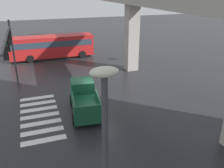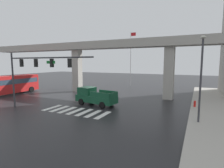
% 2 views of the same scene
% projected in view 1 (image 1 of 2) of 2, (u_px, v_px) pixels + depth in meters
% --- Properties ---
extents(ground_plane, '(120.00, 120.00, 0.00)m').
position_uv_depth(ground_plane, '(101.00, 106.00, 19.40)').
color(ground_plane, '#232326').
extents(crosswalk_stripes, '(7.15, 2.80, 0.01)m').
position_uv_depth(crosswalk_stripes, '(40.00, 116.00, 17.92)').
color(crosswalk_stripes, silver).
rests_on(crosswalk_stripes, ground).
extents(elevated_overpass, '(54.64, 2.44, 8.52)m').
position_uv_depth(elevated_overpass, '(174.00, 9.00, 18.54)').
color(elevated_overpass, '#ADA89E').
rests_on(elevated_overpass, ground).
extents(pickup_truck, '(5.30, 2.56, 2.08)m').
position_uv_depth(pickup_truck, '(84.00, 99.00, 18.37)').
color(pickup_truck, '#14472D').
rests_on(pickup_truck, ground).
extents(city_bus, '(2.86, 10.82, 2.99)m').
position_uv_depth(city_bus, '(52.00, 45.00, 32.00)').
color(city_bus, red).
rests_on(city_bus, ground).
extents(traffic_signal_mast, '(10.89, 0.32, 6.20)m').
position_uv_depth(traffic_signal_mast, '(9.00, 45.00, 19.08)').
color(traffic_signal_mast, '#38383D').
rests_on(traffic_signal_mast, ground).
extents(street_lamp_near_corner, '(0.44, 0.70, 7.24)m').
position_uv_depth(street_lamp_near_corner, '(105.00, 163.00, 6.41)').
color(street_lamp_near_corner, '#38383D').
rests_on(street_lamp_near_corner, ground).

